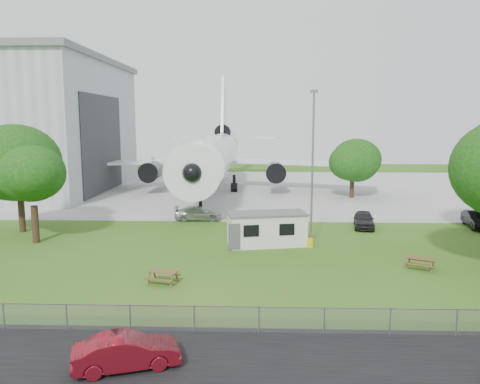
{
  "coord_description": "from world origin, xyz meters",
  "views": [
    {
      "loc": [
        3.82,
        -29.97,
        9.69
      ],
      "look_at": [
        2.53,
        8.0,
        4.0
      ],
      "focal_mm": 35.0,
      "sensor_mm": 36.0,
      "label": 1
    }
  ],
  "objects_px": {
    "site_cabin": "(267,229)",
    "picnic_east": "(420,269)",
    "car_centre_sedan": "(127,352)",
    "airliner": "(215,154)",
    "picnic_west": "(163,283)"
  },
  "relations": [
    {
      "from": "site_cabin",
      "to": "picnic_west",
      "type": "distance_m",
      "value": 11.32
    },
    {
      "from": "site_cabin",
      "to": "picnic_west",
      "type": "bearing_deg",
      "value": -125.38
    },
    {
      "from": "airliner",
      "to": "picnic_west",
      "type": "height_order",
      "value": "airliner"
    },
    {
      "from": "car_centre_sedan",
      "to": "site_cabin",
      "type": "bearing_deg",
      "value": -35.43
    },
    {
      "from": "site_cabin",
      "to": "car_centre_sedan",
      "type": "relative_size",
      "value": 1.67
    },
    {
      "from": "site_cabin",
      "to": "picnic_west",
      "type": "relative_size",
      "value": 3.86
    },
    {
      "from": "picnic_west",
      "to": "car_centre_sedan",
      "type": "bearing_deg",
      "value": -71.87
    },
    {
      "from": "site_cabin",
      "to": "picnic_east",
      "type": "bearing_deg",
      "value": -29.89
    },
    {
      "from": "picnic_east",
      "to": "car_centre_sedan",
      "type": "bearing_deg",
      "value": -113.3
    },
    {
      "from": "site_cabin",
      "to": "car_centre_sedan",
      "type": "xyz_separation_m",
      "value": [
        -5.98,
        -19.09,
        -0.62
      ]
    },
    {
      "from": "site_cabin",
      "to": "picnic_east",
      "type": "relative_size",
      "value": 3.86
    },
    {
      "from": "site_cabin",
      "to": "airliner",
      "type": "bearing_deg",
      "value": 102.82
    },
    {
      "from": "picnic_east",
      "to": "car_centre_sedan",
      "type": "height_order",
      "value": "car_centre_sedan"
    },
    {
      "from": "airliner",
      "to": "picnic_east",
      "type": "xyz_separation_m",
      "value": [
        16.81,
        -35.36,
        -5.27
      ]
    },
    {
      "from": "site_cabin",
      "to": "picnic_east",
      "type": "distance_m",
      "value": 11.7
    }
  ]
}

